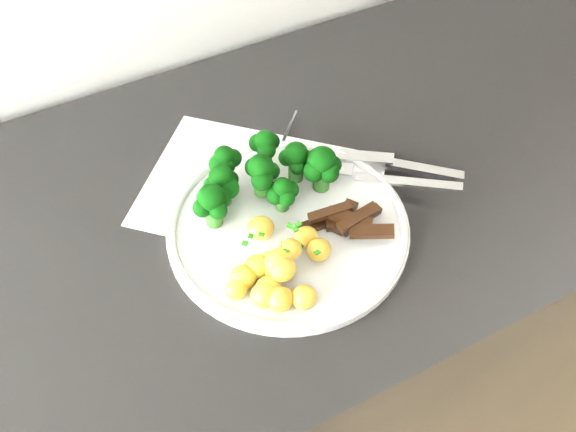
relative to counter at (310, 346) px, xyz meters
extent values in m
cube|color=black|center=(0.00, 0.01, 0.00)|extent=(2.48, 0.62, 0.93)
cube|color=white|center=(-0.08, 0.02, 0.47)|extent=(0.37, 0.37, 0.00)
cube|color=slate|center=(-0.01, 0.08, 0.47)|extent=(0.10, 0.11, 0.00)
cube|color=slate|center=(-0.03, 0.07, 0.47)|extent=(0.10, 0.10, 0.00)
cube|color=slate|center=(-0.04, 0.05, 0.47)|extent=(0.10, 0.10, 0.00)
cube|color=slate|center=(-0.06, 0.04, 0.47)|extent=(0.09, 0.10, 0.00)
cube|color=slate|center=(-0.08, 0.02, 0.47)|extent=(0.09, 0.09, 0.00)
cube|color=slate|center=(-0.09, 0.00, 0.47)|extent=(0.08, 0.09, 0.00)
cube|color=slate|center=(-0.11, -0.01, 0.47)|extent=(0.08, 0.08, 0.00)
cylinder|color=white|center=(-0.08, -0.06, 0.47)|extent=(0.31, 0.31, 0.01)
torus|color=white|center=(-0.08, -0.06, 0.48)|extent=(0.30, 0.30, 0.01)
cylinder|color=#285D1D|center=(-0.09, 0.00, 0.50)|extent=(0.02, 0.02, 0.03)
sphere|color=black|center=(-0.07, -0.01, 0.52)|extent=(0.02, 0.02, 0.02)
sphere|color=black|center=(-0.09, 0.01, 0.52)|extent=(0.03, 0.03, 0.03)
sphere|color=black|center=(-0.09, -0.01, 0.52)|extent=(0.03, 0.03, 0.03)
sphere|color=black|center=(-0.09, 0.00, 0.53)|extent=(0.03, 0.03, 0.03)
cylinder|color=#285D1D|center=(-0.03, 0.01, 0.49)|extent=(0.02, 0.02, 0.03)
sphere|color=black|center=(-0.02, 0.01, 0.51)|extent=(0.02, 0.02, 0.02)
sphere|color=black|center=(-0.04, 0.02, 0.51)|extent=(0.02, 0.02, 0.02)
sphere|color=black|center=(-0.04, -0.01, 0.51)|extent=(0.02, 0.02, 0.02)
sphere|color=black|center=(-0.03, 0.01, 0.52)|extent=(0.03, 0.03, 0.03)
cylinder|color=#285D1D|center=(-0.13, 0.01, 0.49)|extent=(0.02, 0.02, 0.03)
sphere|color=black|center=(-0.12, 0.02, 0.51)|extent=(0.02, 0.02, 0.02)
sphere|color=black|center=(-0.13, 0.03, 0.51)|extent=(0.02, 0.02, 0.02)
sphere|color=black|center=(-0.15, 0.01, 0.51)|extent=(0.02, 0.02, 0.02)
sphere|color=black|center=(-0.13, 0.00, 0.51)|extent=(0.03, 0.03, 0.03)
sphere|color=black|center=(-0.13, 0.01, 0.52)|extent=(0.03, 0.03, 0.03)
cylinder|color=#285D1D|center=(-0.06, 0.04, 0.50)|extent=(0.02, 0.02, 0.02)
sphere|color=black|center=(-0.05, 0.05, 0.52)|extent=(0.02, 0.02, 0.02)
sphere|color=black|center=(-0.06, 0.05, 0.52)|extent=(0.02, 0.02, 0.02)
sphere|color=black|center=(-0.06, 0.03, 0.52)|extent=(0.03, 0.03, 0.03)
sphere|color=black|center=(-0.06, 0.04, 0.53)|extent=(0.03, 0.03, 0.03)
cylinder|color=#285D1D|center=(-0.12, 0.04, 0.50)|extent=(0.02, 0.02, 0.02)
sphere|color=black|center=(-0.11, 0.04, 0.52)|extent=(0.02, 0.02, 0.02)
sphere|color=black|center=(-0.11, 0.05, 0.52)|extent=(0.02, 0.02, 0.02)
sphere|color=black|center=(-0.13, 0.04, 0.52)|extent=(0.02, 0.02, 0.02)
sphere|color=black|center=(-0.12, 0.03, 0.52)|extent=(0.02, 0.02, 0.02)
sphere|color=black|center=(-0.12, 0.04, 0.53)|extent=(0.03, 0.03, 0.03)
cylinder|color=#285D1D|center=(-0.01, -0.02, 0.49)|extent=(0.02, 0.02, 0.03)
sphere|color=black|center=(0.00, -0.03, 0.52)|extent=(0.02, 0.02, 0.02)
sphere|color=black|center=(-0.01, -0.01, 0.52)|extent=(0.03, 0.03, 0.03)
sphere|color=black|center=(-0.02, -0.03, 0.52)|extent=(0.03, 0.03, 0.03)
sphere|color=black|center=(-0.01, -0.04, 0.52)|extent=(0.03, 0.03, 0.03)
sphere|color=black|center=(-0.01, -0.02, 0.53)|extent=(0.04, 0.04, 0.04)
cylinder|color=#285D1D|center=(-0.16, -0.01, 0.49)|extent=(0.02, 0.02, 0.03)
sphere|color=black|center=(-0.15, -0.01, 0.51)|extent=(0.03, 0.03, 0.03)
sphere|color=black|center=(-0.16, 0.00, 0.51)|extent=(0.02, 0.02, 0.02)
sphere|color=black|center=(-0.17, -0.01, 0.51)|extent=(0.02, 0.02, 0.02)
sphere|color=black|center=(-0.16, -0.03, 0.51)|extent=(0.02, 0.02, 0.02)
sphere|color=black|center=(-0.16, -0.01, 0.52)|extent=(0.03, 0.03, 0.03)
cylinder|color=#285D1D|center=(-0.07, -0.03, 0.49)|extent=(0.02, 0.02, 0.02)
sphere|color=black|center=(-0.06, -0.03, 0.51)|extent=(0.02, 0.02, 0.02)
sphere|color=black|center=(-0.07, -0.02, 0.51)|extent=(0.02, 0.02, 0.02)
sphere|color=black|center=(-0.08, -0.03, 0.51)|extent=(0.02, 0.02, 0.02)
sphere|color=black|center=(-0.07, -0.04, 0.51)|extent=(0.02, 0.02, 0.02)
sphere|color=black|center=(-0.07, -0.03, 0.51)|extent=(0.03, 0.03, 0.03)
ellipsoid|color=gold|center=(-0.16, -0.15, 0.49)|extent=(0.03, 0.03, 0.03)
ellipsoid|color=gold|center=(-0.15, -0.14, 0.49)|extent=(0.03, 0.03, 0.03)
ellipsoid|color=gold|center=(-0.13, -0.11, 0.49)|extent=(0.03, 0.03, 0.03)
ellipsoid|color=gold|center=(-0.15, -0.11, 0.49)|extent=(0.03, 0.03, 0.03)
ellipsoid|color=gold|center=(-0.18, -0.12, 0.49)|extent=(0.03, 0.02, 0.02)
ellipsoid|color=gold|center=(-0.07, -0.12, 0.49)|extent=(0.03, 0.03, 0.03)
ellipsoid|color=gold|center=(-0.13, -0.12, 0.49)|extent=(0.03, 0.03, 0.03)
ellipsoid|color=gold|center=(-0.12, -0.11, 0.49)|extent=(0.03, 0.03, 0.03)
ellipsoid|color=gold|center=(-0.07, -0.09, 0.49)|extent=(0.03, 0.03, 0.02)
ellipsoid|color=gold|center=(-0.17, -0.11, 0.49)|extent=(0.03, 0.03, 0.03)
ellipsoid|color=gold|center=(-0.12, -0.06, 0.49)|extent=(0.03, 0.03, 0.03)
ellipsoid|color=gold|center=(-0.10, -0.11, 0.50)|extent=(0.03, 0.03, 0.03)
ellipsoid|color=gold|center=(-0.13, -0.12, 0.50)|extent=(0.03, 0.03, 0.03)
ellipsoid|color=gold|center=(-0.14, -0.16, 0.49)|extent=(0.03, 0.03, 0.03)
ellipsoid|color=gold|center=(-0.12, -0.17, 0.49)|extent=(0.03, 0.03, 0.03)
ellipsoid|color=gold|center=(-0.13, -0.14, 0.51)|extent=(0.03, 0.03, 0.03)
cube|color=#1B620F|center=(-0.11, -0.12, 0.51)|extent=(0.01, 0.01, 0.00)
cube|color=#1B620F|center=(-0.11, -0.11, 0.51)|extent=(0.01, 0.01, 0.00)
cube|color=#1B620F|center=(-0.12, -0.13, 0.51)|extent=(0.01, 0.01, 0.00)
cube|color=#1B620F|center=(-0.14, -0.07, 0.51)|extent=(0.01, 0.01, 0.00)
cube|color=#1B620F|center=(-0.08, -0.09, 0.51)|extent=(0.01, 0.01, 0.00)
cube|color=#1B620F|center=(-0.08, -0.14, 0.51)|extent=(0.01, 0.01, 0.00)
cube|color=#1B620F|center=(-0.09, -0.11, 0.50)|extent=(0.01, 0.01, 0.00)
cube|color=#1B620F|center=(-0.13, -0.13, 0.51)|extent=(0.01, 0.01, 0.00)
cube|color=#1B620F|center=(-0.15, -0.09, 0.51)|extent=(0.01, 0.01, 0.00)
cube|color=#1B620F|center=(-0.09, -0.09, 0.51)|extent=(0.01, 0.01, 0.00)
cube|color=#1B620F|center=(-0.12, -0.14, 0.51)|extent=(0.01, 0.01, 0.00)
cube|color=#1B620F|center=(-0.09, -0.08, 0.51)|extent=(0.01, 0.01, 0.00)
cube|color=#1B620F|center=(-0.11, -0.12, 0.51)|extent=(0.01, 0.01, 0.00)
cube|color=#1B620F|center=(-0.13, -0.09, 0.51)|extent=(0.01, 0.01, 0.00)
cube|color=black|center=(-0.01, -0.10, 0.48)|extent=(0.05, 0.04, 0.01)
cube|color=black|center=(-0.04, -0.08, 0.48)|extent=(0.06, 0.02, 0.01)
cube|color=black|center=(-0.02, -0.10, 0.48)|extent=(0.05, 0.03, 0.02)
cube|color=black|center=(0.00, -0.10, 0.48)|extent=(0.06, 0.03, 0.01)
cube|color=black|center=(-0.01, -0.09, 0.48)|extent=(0.05, 0.04, 0.01)
cube|color=black|center=(-0.03, -0.08, 0.49)|extent=(0.06, 0.02, 0.01)
cube|color=black|center=(0.00, -0.13, 0.49)|extent=(0.06, 0.04, 0.02)
cube|color=black|center=(0.00, -0.10, 0.49)|extent=(0.06, 0.02, 0.01)
cube|color=black|center=(-0.01, -0.10, 0.49)|extent=(0.05, 0.05, 0.01)
cube|color=silver|center=(0.09, -0.07, 0.48)|extent=(0.12, 0.10, 0.02)
cube|color=silver|center=(0.03, -0.02, 0.49)|extent=(0.04, 0.04, 0.01)
cylinder|color=silver|center=(0.01, 0.01, 0.49)|extent=(0.04, 0.03, 0.00)
cylinder|color=silver|center=(0.01, 0.01, 0.49)|extent=(0.04, 0.03, 0.00)
cylinder|color=silver|center=(0.00, 0.00, 0.49)|extent=(0.04, 0.03, 0.00)
cylinder|color=silver|center=(0.00, 0.00, 0.49)|extent=(0.04, 0.03, 0.00)
cube|color=silver|center=(0.05, 0.01, 0.48)|extent=(0.11, 0.10, 0.01)
cube|color=silver|center=(0.13, -0.06, 0.47)|extent=(0.09, 0.08, 0.02)
camera|label=1|loc=(-0.33, -0.52, 1.12)|focal=41.22mm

